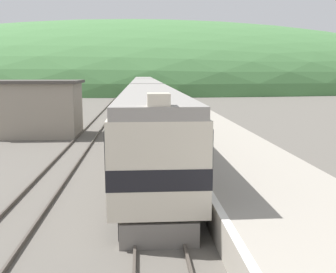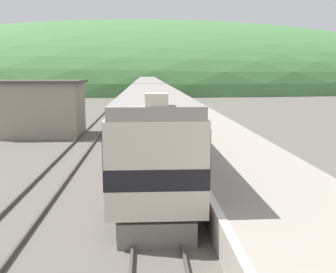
# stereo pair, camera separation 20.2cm
# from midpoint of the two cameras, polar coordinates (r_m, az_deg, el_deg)

# --- Properties ---
(track_main) EXTENTS (1.52, 180.00, 0.16)m
(track_main) POSITION_cam_midpoint_polar(r_m,az_deg,el_deg) (68.92, -2.90, 5.18)
(track_main) COLOR #4C443D
(track_main) RESTS_ON ground
(track_siding) EXTENTS (1.52, 180.00, 0.16)m
(track_siding) POSITION_cam_midpoint_polar(r_m,az_deg,el_deg) (69.06, -6.86, 5.13)
(track_siding) COLOR #4C443D
(track_siding) RESTS_ON ground
(platform) EXTENTS (5.24, 140.00, 1.09)m
(platform) POSITION_cam_midpoint_polar(r_m,az_deg,el_deg) (49.17, 2.26, 4.04)
(platform) COLOR #9E9689
(platform) RESTS_ON ground
(distant_hills) EXTENTS (205.92, 92.66, 40.43)m
(distant_hills) POSITION_cam_midpoint_polar(r_m,az_deg,el_deg) (124.42, -3.06, 7.00)
(distant_hills) COLOR #477A42
(distant_hills) RESTS_ON ground
(station_shed) EXTENTS (7.46, 5.02, 4.44)m
(station_shed) POSITION_cam_midpoint_polar(r_m,az_deg,el_deg) (33.24, -18.29, 3.97)
(station_shed) COLOR gray
(station_shed) RESTS_ON ground
(express_train_lead_car) EXTENTS (3.04, 21.55, 4.49)m
(express_train_lead_car) POSITION_cam_midpoint_polar(r_m,az_deg,el_deg) (21.38, -2.14, 1.76)
(express_train_lead_car) COLOR black
(express_train_lead_car) RESTS_ON ground
(carriage_second) EXTENTS (3.03, 22.22, 4.13)m
(carriage_second) POSITION_cam_midpoint_polar(r_m,az_deg,el_deg) (44.29, -2.72, 5.67)
(carriage_second) COLOR black
(carriage_second) RESTS_ON ground
(carriage_third) EXTENTS (3.03, 22.22, 4.13)m
(carriage_third) POSITION_cam_midpoint_polar(r_m,az_deg,el_deg) (67.36, -2.91, 6.93)
(carriage_third) COLOR black
(carriage_third) RESTS_ON ground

